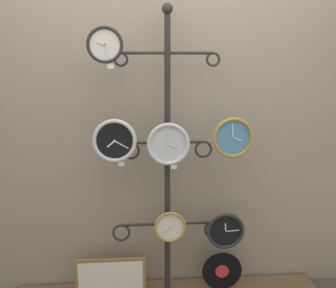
% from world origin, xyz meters
% --- Properties ---
extents(shop_wall, '(4.40, 0.04, 2.80)m').
position_xyz_m(shop_wall, '(0.00, 0.57, 1.40)').
color(shop_wall, gray).
rests_on(shop_wall, ground_plane).
extents(display_stand, '(0.78, 0.37, 2.06)m').
position_xyz_m(display_stand, '(0.00, 0.41, 0.73)').
color(display_stand, '#282623').
rests_on(display_stand, ground_plane).
extents(clock_top_left, '(0.22, 0.04, 0.22)m').
position_xyz_m(clock_top_left, '(-0.39, 0.30, 1.80)').
color(clock_top_left, silver).
extents(clock_middle_left, '(0.28, 0.04, 0.28)m').
position_xyz_m(clock_middle_left, '(-0.35, 0.31, 1.20)').
color(clock_middle_left, black).
extents(clock_middle_center, '(0.29, 0.04, 0.29)m').
position_xyz_m(clock_middle_center, '(-0.00, 0.33, 1.17)').
color(clock_middle_center, silver).
extents(clock_middle_right, '(0.27, 0.04, 0.27)m').
position_xyz_m(clock_middle_right, '(0.42, 0.30, 1.21)').
color(clock_middle_right, '#4C84B2').
extents(clock_bottom_center, '(0.22, 0.04, 0.22)m').
position_xyz_m(clock_bottom_center, '(0.01, 0.32, 0.59)').
color(clock_bottom_center, silver).
extents(clock_bottom_right, '(0.26, 0.04, 0.26)m').
position_xyz_m(clock_bottom_right, '(0.40, 0.31, 0.55)').
color(clock_bottom_right, black).
extents(vinyl_record, '(0.29, 0.01, 0.29)m').
position_xyz_m(vinyl_record, '(0.39, 0.37, 0.21)').
color(vinyl_record, black).
rests_on(vinyl_record, low_shelf).
extents(picture_frame, '(0.50, 0.02, 0.28)m').
position_xyz_m(picture_frame, '(-0.41, 0.36, 0.20)').
color(picture_frame, olive).
rests_on(picture_frame, low_shelf).
extents(price_tag_upper, '(0.04, 0.00, 0.03)m').
position_xyz_m(price_tag_upper, '(-0.36, 0.30, 1.67)').
color(price_tag_upper, white).
extents(price_tag_mid, '(0.04, 0.00, 0.03)m').
position_xyz_m(price_tag_mid, '(-0.31, 0.31, 1.04)').
color(price_tag_mid, white).
extents(price_tag_lower, '(0.04, 0.00, 0.03)m').
position_xyz_m(price_tag_lower, '(0.04, 0.33, 1.01)').
color(price_tag_lower, white).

